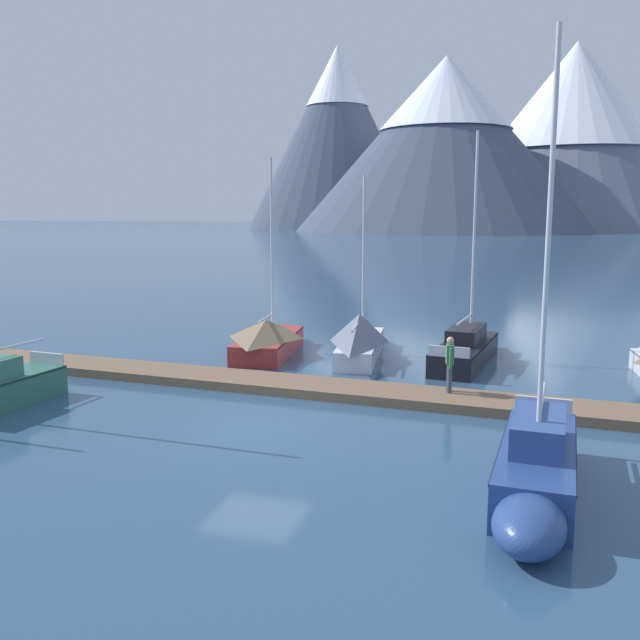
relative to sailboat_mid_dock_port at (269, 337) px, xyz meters
name	(u,v)px	position (x,y,z in m)	size (l,w,h in m)	color
ground_plane	(255,428)	(3.08, -9.16, -0.70)	(700.00, 700.00, 0.00)	#2D4C6B
mountain_west_summit	(337,136)	(-53.59, 205.76, 30.58)	(61.26, 61.26, 61.05)	#424C60
mountain_central_massif	(445,141)	(-14.26, 180.94, 25.38)	(87.49, 87.49, 50.00)	#424C60
mountain_shoulder_ridge	(573,130)	(22.66, 212.14, 30.74)	(87.24, 87.24, 58.58)	slate
dock	(302,386)	(3.08, -5.16, -0.56)	(27.51, 3.59, 0.30)	brown
sailboat_mid_dock_port	(269,337)	(0.00, 0.00, 0.00)	(2.66, 6.32, 7.80)	#B2332D
sailboat_mid_dock_starboard	(361,336)	(3.70, 0.34, 0.16)	(2.22, 6.74, 7.10)	white
sailboat_far_berth	(467,347)	(7.79, 0.71, -0.13)	(2.21, 6.72, 8.66)	black
sailboat_outer_slip	(536,469)	(10.15, -11.74, -0.06)	(1.77, 6.39, 9.04)	navy
person_on_dock	(450,361)	(7.72, -5.05, 0.56)	(0.29, 0.58, 1.69)	#384256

